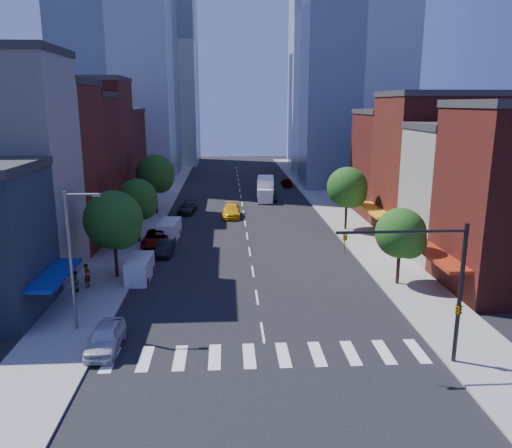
{
  "coord_description": "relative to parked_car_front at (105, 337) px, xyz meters",
  "views": [
    {
      "loc": [
        -2.15,
        -29.38,
        14.33
      ],
      "look_at": [
        0.1,
        9.0,
        5.0
      ],
      "focal_mm": 35.0,
      "sensor_mm": 36.0,
      "label": 1
    }
  ],
  "objects": [
    {
      "name": "tower_ne",
      "position": [
        29.5,
        63.69,
        29.22
      ],
      "size": [
        18.0,
        20.0,
        60.0
      ],
      "primitive_type": "cube",
      "color": "#9EA5AD",
      "rests_on": "ground"
    },
    {
      "name": "traffic_signal",
      "position": [
        19.44,
        -2.81,
        3.38
      ],
      "size": [
        7.24,
        2.24,
        8.0
      ],
      "color": "black",
      "rests_on": "sidewalk_right"
    },
    {
      "name": "pedestrian_far",
      "position": [
        -4.45,
        9.26,
        0.21
      ],
      "size": [
        0.77,
        0.91,
        1.67
      ],
      "primitive_type": "imported",
      "rotation": [
        0.0,
        0.0,
        -1.39
      ],
      "color": "#999999",
      "rests_on": "sidewalk_left"
    },
    {
      "name": "pedestrian_near",
      "position": [
        -3.74,
        10.22,
        0.34
      ],
      "size": [
        0.57,
        0.77,
        1.93
      ],
      "primitive_type": "imported",
      "rotation": [
        0.0,
        0.0,
        1.42
      ],
      "color": "#999999",
      "rests_on": "sidewalk_left"
    },
    {
      "name": "box_truck",
      "position": [
        13.21,
        47.32,
        0.76
      ],
      "size": [
        3.06,
        8.23,
        3.24
      ],
      "rotation": [
        0.0,
        0.0,
        -0.09
      ],
      "color": "white",
      "rests_on": "ground"
    },
    {
      "name": "bldg_left_2",
      "position": [
        -11.5,
        22.19,
        7.22
      ],
      "size": [
        12.0,
        9.0,
        16.0
      ],
      "primitive_type": "cube",
      "color": "maroon",
      "rests_on": "ground"
    },
    {
      "name": "traffic_car_oncoming",
      "position": [
        13.91,
        46.52,
        0.03
      ],
      "size": [
        1.86,
        4.93,
        1.61
      ],
      "primitive_type": "imported",
      "rotation": [
        0.0,
        0.0,
        3.11
      ],
      "color": "black",
      "rests_on": "ground"
    },
    {
      "name": "sidewalk_right",
      "position": [
        22.0,
        41.69,
        -0.7
      ],
      "size": [
        5.0,
        120.0,
        0.15
      ],
      "primitive_type": "cube",
      "color": "gray",
      "rests_on": "ground"
    },
    {
      "name": "ground",
      "position": [
        9.5,
        1.69,
        -0.78
      ],
      "size": [
        220.0,
        220.0,
        0.0
      ],
      "primitive_type": "plane",
      "color": "black",
      "rests_on": "ground"
    },
    {
      "name": "traffic_car_far",
      "position": [
        17.92,
        59.24,
        -0.06
      ],
      "size": [
        1.75,
        4.22,
        1.43
      ],
      "primitive_type": "imported",
      "rotation": [
        0.0,
        0.0,
        3.16
      ],
      "color": "#999999",
      "rests_on": "ground"
    },
    {
      "name": "bldg_right_3",
      "position": [
        30.5,
        35.69,
        5.72
      ],
      "size": [
        12.0,
        10.0,
        13.0
      ],
      "primitive_type": "cube",
      "color": "#551A15",
      "rests_on": "ground"
    },
    {
      "name": "tree_right_near",
      "position": [
        21.15,
        9.62,
        3.41
      ],
      "size": [
        4.0,
        4.0,
        6.2
      ],
      "color": "black",
      "rests_on": "sidewalk_right"
    },
    {
      "name": "tree_left_near",
      "position": [
        -1.85,
        12.62,
        4.09
      ],
      "size": [
        4.8,
        4.8,
        7.3
      ],
      "color": "black",
      "rests_on": "sidewalk_left"
    },
    {
      "name": "tower_far_w",
      "position": [
        -8.5,
        96.69,
        27.22
      ],
      "size": [
        18.0,
        18.0,
        56.0
      ],
      "primitive_type": "cube",
      "color": "#9EA5AD",
      "rests_on": "ground"
    },
    {
      "name": "tree_left_far",
      "position": [
        -1.85,
        37.62,
        4.43
      ],
      "size": [
        5.0,
        5.0,
        7.75
      ],
      "color": "black",
      "rests_on": "sidewalk_left"
    },
    {
      "name": "sidewalk_left",
      "position": [
        -3.0,
        41.69,
        -0.7
      ],
      "size": [
        5.0,
        120.0,
        0.15
      ],
      "primitive_type": "cube",
      "color": "gray",
      "rests_on": "ground"
    },
    {
      "name": "parked_car_rear",
      "position": [
        2.0,
        37.99,
        -0.08
      ],
      "size": [
        2.56,
        5.03,
        1.4
      ],
      "primitive_type": "imported",
      "rotation": [
        0.0,
        0.0,
        -0.13
      ],
      "color": "black",
      "rests_on": "ground"
    },
    {
      "name": "cargo_van_near",
      "position": [
        -0.0,
        12.14,
        0.16
      ],
      "size": [
        1.88,
        4.45,
        1.88
      ],
      "rotation": [
        0.0,
        0.0,
        -0.02
      ],
      "color": "silver",
      "rests_on": "ground"
    },
    {
      "name": "crosswalk",
      "position": [
        9.5,
        -1.31,
        -0.77
      ],
      "size": [
        19.0,
        3.0,
        0.01
      ],
      "primitive_type": "cube",
      "color": "silver",
      "rests_on": "ground"
    },
    {
      "name": "parked_car_second",
      "position": [
        1.23,
        19.17,
        -0.1
      ],
      "size": [
        1.69,
        4.2,
        1.36
      ],
      "primitive_type": "imported",
      "rotation": [
        0.0,
        0.0,
        -0.06
      ],
      "color": "black",
      "rests_on": "ground"
    },
    {
      "name": "bldg_right_2",
      "position": [
        30.5,
        25.69,
        6.72
      ],
      "size": [
        12.0,
        10.0,
        15.0
      ],
      "primitive_type": "cube",
      "color": "maroon",
      "rests_on": "ground"
    },
    {
      "name": "bldg_left_4",
      "position": [
        -11.5,
        39.19,
        7.72
      ],
      "size": [
        12.0,
        9.0,
        17.0
      ],
      "primitive_type": "cube",
      "color": "maroon",
      "rests_on": "ground"
    },
    {
      "name": "streetlight",
      "position": [
        -2.31,
        2.69,
        4.5
      ],
      "size": [
        2.25,
        0.25,
        9.0
      ],
      "color": "slate",
      "rests_on": "sidewalk_left"
    },
    {
      "name": "parked_car_front",
      "position": [
        0.0,
        0.0,
        0.0
      ],
      "size": [
        1.84,
        4.56,
        1.55
      ],
      "primitive_type": "imported",
      "rotation": [
        0.0,
        0.0,
        -0.0
      ],
      "color": "silver",
      "rests_on": "ground"
    },
    {
      "name": "bldg_left_3",
      "position": [
        -11.5,
        30.69,
        6.72
      ],
      "size": [
        12.0,
        8.0,
        15.0
      ],
      "primitive_type": "cube",
      "color": "#551A15",
      "rests_on": "ground"
    },
    {
      "name": "bldg_left_5",
      "position": [
        -11.5,
        48.69,
        5.72
      ],
      "size": [
        12.0,
        10.0,
        13.0
      ],
      "primitive_type": "cube",
      "color": "#551A15",
      "rests_on": "ground"
    },
    {
      "name": "taxi",
      "position": [
        7.87,
        35.42,
        0.02
      ],
      "size": [
        2.5,
        5.62,
        1.6
      ],
      "primitive_type": "imported",
      "rotation": [
        0.0,
        0.0,
        -0.05
      ],
      "color": "yellow",
      "rests_on": "ground"
    },
    {
      "name": "bldg_right_1",
      "position": [
        30.5,
        16.69,
        5.22
      ],
      "size": [
        12.0,
        8.0,
        12.0
      ],
      "primitive_type": "cube",
      "color": "beige",
      "rests_on": "ground"
    },
    {
      "name": "tree_left_mid",
      "position": [
        -1.85,
        23.62,
        3.75
      ],
      "size": [
        4.2,
        4.2,
        6.65
      ],
      "color": "black",
      "rests_on": "sidewalk_left"
    },
    {
      "name": "parked_car_third",
      "position": [
        0.0,
        22.44,
        0.01
      ],
      "size": [
        2.62,
        5.63,
        1.56
      ],
      "primitive_type": "imported",
      "rotation": [
        0.0,
        0.0,
        -0.01
      ],
      "color": "#999999",
      "rests_on": "ground"
    },
    {
      "name": "cargo_van_far",
      "position": [
        1.02,
        24.84,
        0.21
      ],
      "size": [
        2.31,
        4.85,
        2.0
      ],
      "rotation": [
        0.0,
        0.0,
        -0.09
      ],
      "color": "silver",
      "rests_on": "ground"
    },
    {
      "name": "tree_right_far",
      "position": [
        21.15,
        27.62,
        4.09
      ],
      "size": [
        4.6,
        4.6,
        7.2
      ],
      "color": "black",
      "rests_on": "sidewalk_right"
    }
  ]
}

